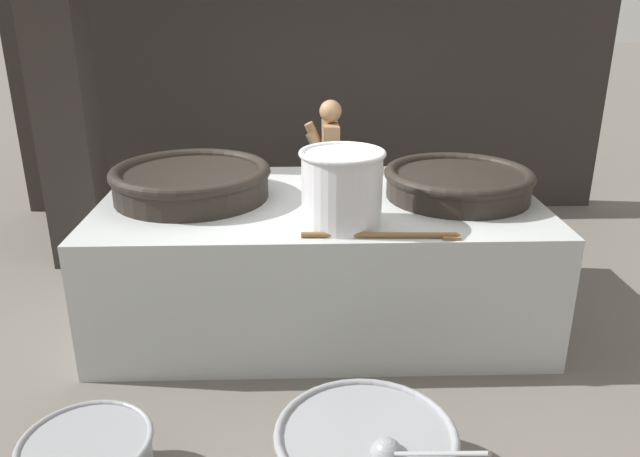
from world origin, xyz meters
The scene contains 9 objects.
ground_plane centered at (0.00, 0.00, 0.00)m, with size 60.00×60.00×0.00m, color #666059.
back_wall centered at (0.00, 2.91, 1.76)m, with size 7.19×0.24×3.52m, color #2D2826.
support_pillar centered at (-2.39, 1.24, 1.76)m, with size 0.49×0.49×3.52m, color #2D2826.
hearth_platform centered at (0.00, 0.00, 0.52)m, with size 3.51×1.95×1.05m.
giant_wok_near centered at (-1.04, 0.05, 1.19)m, with size 1.28×1.28×0.26m.
giant_wok_far centered at (1.12, 0.00, 1.18)m, with size 1.20×1.20×0.24m.
stock_pot centered at (0.13, -0.61, 1.33)m, with size 0.61×0.61×0.54m.
stirring_paddle centered at (0.44, -0.88, 1.07)m, with size 1.08×0.12×0.04m.
cook centered at (0.14, 1.41, 0.87)m, with size 0.38×0.58×1.61m.
Camera 1 is at (-0.15, -4.80, 2.61)m, focal length 35.00 mm.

